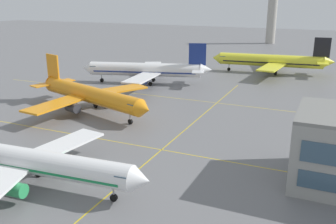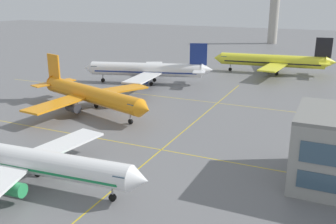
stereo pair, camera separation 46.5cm
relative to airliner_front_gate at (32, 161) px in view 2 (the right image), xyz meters
name	(u,v)px [view 2 (the right image)]	position (x,y,z in m)	size (l,w,h in m)	color
airliner_front_gate	(32,161)	(0.00, 0.00, 0.00)	(35.10, 30.19, 10.91)	white
airliner_second_row	(90,94)	(-14.00, 33.21, 0.35)	(37.53, 32.06, 11.92)	orange
airliner_third_row	(148,70)	(-15.30, 64.72, 0.56)	(39.76, 33.90, 12.56)	white
airliner_far_left_stand	(273,61)	(16.96, 96.69, 0.65)	(41.23, 35.34, 12.81)	yellow
taxiway_markings	(161,150)	(10.92, 19.22, -3.72)	(137.06, 109.20, 0.01)	yellow
control_tower	(275,7)	(1.92, 184.09, 16.03)	(8.82, 8.82, 33.69)	#ADA89E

